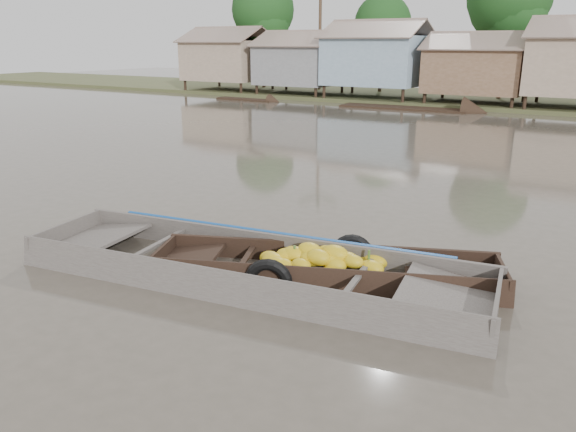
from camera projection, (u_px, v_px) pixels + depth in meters
The scene contains 3 objects.
ground at pixel (282, 285), 9.57m from camera, with size 120.00×120.00×0.00m, color #4C463A.
banana_boat at pixel (320, 268), 9.79m from camera, with size 6.16×3.55×0.85m.
viewer_boat at pixel (250, 274), 9.79m from camera, with size 8.51×3.26×0.67m.
Camera 1 is at (4.59, -7.49, 3.97)m, focal length 35.00 mm.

